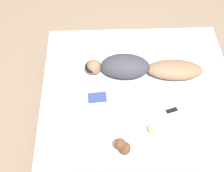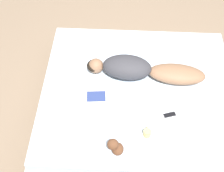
{
  "view_description": "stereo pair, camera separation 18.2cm",
  "coord_description": "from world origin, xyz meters",
  "px_view_note": "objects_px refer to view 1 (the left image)",
  "views": [
    {
      "loc": [
        -2.08,
        0.36,
        3.15
      ],
      "look_at": [
        -0.01,
        0.29,
        0.49
      ],
      "focal_mm": 50.0,
      "sensor_mm": 36.0,
      "label": 1
    },
    {
      "loc": [
        -2.07,
        0.18,
        3.15
      ],
      "look_at": [
        -0.01,
        0.29,
        0.49
      ],
      "focal_mm": 50.0,
      "sensor_mm": 36.0,
      "label": 2
    }
  ],
  "objects_px": {
    "person": "(140,68)",
    "cell_phone": "(172,111)",
    "coffee_mug": "(152,130)",
    "open_magazine": "(98,105)"
  },
  "relations": [
    {
      "from": "coffee_mug",
      "to": "cell_phone",
      "type": "height_order",
      "value": "coffee_mug"
    },
    {
      "from": "coffee_mug",
      "to": "cell_phone",
      "type": "bearing_deg",
      "value": -44.6
    },
    {
      "from": "open_magazine",
      "to": "coffee_mug",
      "type": "height_order",
      "value": "coffee_mug"
    },
    {
      "from": "coffee_mug",
      "to": "cell_phone",
      "type": "distance_m",
      "value": 0.34
    },
    {
      "from": "person",
      "to": "open_magazine",
      "type": "bearing_deg",
      "value": 136.23
    },
    {
      "from": "person",
      "to": "cell_phone",
      "type": "bearing_deg",
      "value": -146.8
    },
    {
      "from": "person",
      "to": "cell_phone",
      "type": "xyz_separation_m",
      "value": [
        -0.52,
        -0.28,
        -0.1
      ]
    },
    {
      "from": "open_magazine",
      "to": "person",
      "type": "bearing_deg",
      "value": -53.01
    },
    {
      "from": "person",
      "to": "cell_phone",
      "type": "distance_m",
      "value": 0.6
    },
    {
      "from": "person",
      "to": "cell_phone",
      "type": "height_order",
      "value": "person"
    }
  ]
}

